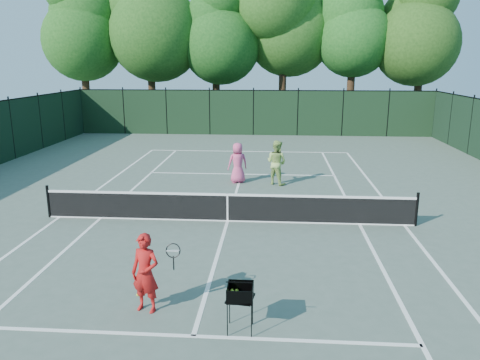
# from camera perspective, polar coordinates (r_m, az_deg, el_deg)

# --- Properties ---
(ground) EXTENTS (90.00, 90.00, 0.00)m
(ground) POSITION_cam_1_polar(r_m,az_deg,el_deg) (14.84, -1.53, -5.05)
(ground) COLOR #4C5D51
(ground) RESTS_ON ground
(sideline_doubles_left) EXTENTS (0.10, 23.77, 0.01)m
(sideline_doubles_left) POSITION_cam_1_polar(r_m,az_deg,el_deg) (16.30, -21.15, -4.24)
(sideline_doubles_left) COLOR white
(sideline_doubles_left) RESTS_ON ground
(sideline_doubles_right) EXTENTS (0.10, 23.77, 0.01)m
(sideline_doubles_right) POSITION_cam_1_polar(r_m,az_deg,el_deg) (15.32, 19.44, -5.25)
(sideline_doubles_right) COLOR white
(sideline_doubles_right) RESTS_ON ground
(sideline_singles_left) EXTENTS (0.10, 23.77, 0.01)m
(sideline_singles_left) POSITION_cam_1_polar(r_m,az_deg,el_deg) (15.77, -16.63, -4.47)
(sideline_singles_left) COLOR white
(sideline_singles_left) RESTS_ON ground
(sideline_singles_right) EXTENTS (0.10, 23.77, 0.01)m
(sideline_singles_right) POSITION_cam_1_polar(r_m,az_deg,el_deg) (15.01, 14.37, -5.26)
(sideline_singles_right) COLOR white
(sideline_singles_right) RESTS_ON ground
(baseline_far) EXTENTS (10.97, 0.10, 0.01)m
(baseline_far) POSITION_cam_1_polar(r_m,az_deg,el_deg) (26.32, 1.02, 3.51)
(baseline_far) COLOR white
(baseline_far) RESTS_ON ground
(service_line_near) EXTENTS (8.23, 0.10, 0.01)m
(service_line_near) POSITION_cam_1_polar(r_m,az_deg,el_deg) (9.09, -5.71, -18.41)
(service_line_near) COLOR white
(service_line_near) RESTS_ON ground
(service_line_far) EXTENTS (8.23, 0.10, 0.01)m
(service_line_far) POSITION_cam_1_polar(r_m,az_deg,el_deg) (20.96, 0.19, 0.73)
(service_line_far) COLOR white
(service_line_far) RESTS_ON ground
(center_service_line) EXTENTS (0.10, 12.80, 0.01)m
(center_service_line) POSITION_cam_1_polar(r_m,az_deg,el_deg) (14.83, -1.53, -5.04)
(center_service_line) COLOR white
(center_service_line) RESTS_ON ground
(tennis_net) EXTENTS (11.69, 0.09, 1.06)m
(tennis_net) POSITION_cam_1_polar(r_m,az_deg,el_deg) (14.69, -1.54, -3.29)
(tennis_net) COLOR black
(tennis_net) RESTS_ON ground
(fence_far) EXTENTS (24.00, 0.05, 3.00)m
(fence_far) POSITION_cam_1_polar(r_m,az_deg,el_deg) (32.14, 1.64, 8.16)
(fence_far) COLOR black
(fence_far) RESTS_ON ground
(tree_0) EXTENTS (6.40, 6.40, 13.14)m
(tree_0) POSITION_cam_1_polar(r_m,az_deg,el_deg) (38.39, -18.90, 18.38)
(tree_0) COLOR black
(tree_0) RESTS_ON ground
(tree_1) EXTENTS (6.80, 6.80, 13.98)m
(tree_1) POSITION_cam_1_polar(r_m,az_deg,el_deg) (37.34, -11.12, 19.81)
(tree_1) COLOR black
(tree_1) RESTS_ON ground
(tree_2) EXTENTS (6.00, 6.00, 12.40)m
(tree_2) POSITION_cam_1_polar(r_m,az_deg,el_deg) (36.12, -3.02, 18.70)
(tree_2) COLOR black
(tree_2) RESTS_ON ground
(tree_3) EXTENTS (7.00, 7.00, 14.45)m
(tree_3) POSITION_cam_1_polar(r_m,az_deg,el_deg) (36.47, 5.41, 20.64)
(tree_3) COLOR black
(tree_3) RESTS_ON ground
(tree_4) EXTENTS (6.20, 6.20, 12.97)m
(tree_4) POSITION_cam_1_polar(r_m,az_deg,el_deg) (36.12, 13.82, 19.00)
(tree_4) COLOR black
(tree_4) RESTS_ON ground
(tree_5) EXTENTS (5.80, 5.80, 12.23)m
(tree_5) POSITION_cam_1_polar(r_m,az_deg,el_deg) (37.66, 21.53, 17.57)
(tree_5) COLOR black
(tree_5) RESTS_ON ground
(coach) EXTENTS (1.02, 0.54, 1.63)m
(coach) POSITION_cam_1_polar(r_m,az_deg,el_deg) (9.66, -11.43, -11.05)
(coach) COLOR #B61514
(coach) RESTS_ON ground
(player_pink) EXTENTS (0.95, 0.77, 1.68)m
(player_pink) POSITION_cam_1_polar(r_m,az_deg,el_deg) (19.33, -0.28, 2.11)
(player_pink) COLOR #DB4D7F
(player_pink) RESTS_ON ground
(player_green) EXTENTS (1.12, 1.06, 1.82)m
(player_green) POSITION_cam_1_polar(r_m,az_deg,el_deg) (19.12, 4.47, 2.15)
(player_green) COLOR #9EC261
(player_green) RESTS_ON ground
(ball_hopper) EXTENTS (0.55, 0.55, 0.92)m
(ball_hopper) POSITION_cam_1_polar(r_m,az_deg,el_deg) (8.84, 0.03, -13.57)
(ball_hopper) COLOR black
(ball_hopper) RESTS_ON ground
(loose_ball_midcourt) EXTENTS (0.07, 0.07, 0.07)m
(loose_ball_midcourt) POSITION_cam_1_polar(r_m,az_deg,el_deg) (10.59, -12.33, -13.47)
(loose_ball_midcourt) COLOR #DAF031
(loose_ball_midcourt) RESTS_ON ground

